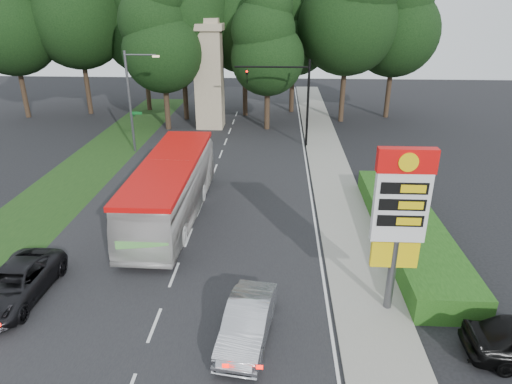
# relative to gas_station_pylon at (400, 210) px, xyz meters

# --- Properties ---
(ground) EXTENTS (120.00, 120.00, 0.00)m
(ground) POSITION_rel_gas_station_pylon_xyz_m (-9.20, -1.99, -4.45)
(ground) COLOR black
(ground) RESTS_ON ground
(road_surface) EXTENTS (14.00, 80.00, 0.02)m
(road_surface) POSITION_rel_gas_station_pylon_xyz_m (-9.20, 10.01, -4.44)
(road_surface) COLOR black
(road_surface) RESTS_ON ground
(sidewalk_right) EXTENTS (3.00, 80.00, 0.12)m
(sidewalk_right) POSITION_rel_gas_station_pylon_xyz_m (-0.70, 10.01, -4.39)
(sidewalk_right) COLOR gray
(sidewalk_right) RESTS_ON ground
(grass_verge_left) EXTENTS (5.00, 50.00, 0.02)m
(grass_verge_left) POSITION_rel_gas_station_pylon_xyz_m (-18.70, 16.01, -4.44)
(grass_verge_left) COLOR #193814
(grass_verge_left) RESTS_ON ground
(hedge) EXTENTS (3.00, 14.00, 1.20)m
(hedge) POSITION_rel_gas_station_pylon_xyz_m (2.30, 6.01, -3.85)
(hedge) COLOR #1D4612
(hedge) RESTS_ON ground
(gas_station_pylon) EXTENTS (2.10, 0.45, 6.85)m
(gas_station_pylon) POSITION_rel_gas_station_pylon_xyz_m (0.00, 0.00, 0.00)
(gas_station_pylon) COLOR #59595E
(gas_station_pylon) RESTS_ON ground
(traffic_signal_mast) EXTENTS (6.10, 0.35, 7.20)m
(traffic_signal_mast) POSITION_rel_gas_station_pylon_xyz_m (-3.52, 22.00, 0.22)
(traffic_signal_mast) COLOR black
(traffic_signal_mast) RESTS_ON ground
(streetlight_signs) EXTENTS (2.75, 0.98, 8.00)m
(streetlight_signs) POSITION_rel_gas_station_pylon_xyz_m (-16.19, 20.01, -0.01)
(streetlight_signs) COLOR #59595E
(streetlight_signs) RESTS_ON ground
(monument) EXTENTS (3.00, 3.00, 10.05)m
(monument) POSITION_rel_gas_station_pylon_xyz_m (-11.20, 28.01, 0.66)
(monument) COLOR tan
(monument) RESTS_ON ground
(tree_far_west) EXTENTS (8.96, 8.96, 17.60)m
(tree_far_west) POSITION_rel_gas_station_pylon_xyz_m (-31.20, 31.01, 6.24)
(tree_far_west) COLOR #2D2116
(tree_far_west) RESTS_ON ground
(tree_west_near) EXTENTS (8.40, 8.40, 16.50)m
(tree_west_near) POSITION_rel_gas_station_pylon_xyz_m (-19.20, 35.01, 5.57)
(tree_west_near) COLOR #2D2116
(tree_west_near) RESTS_ON ground
(tree_center_right) EXTENTS (9.24, 9.24, 18.15)m
(tree_center_right) POSITION_rel_gas_station_pylon_xyz_m (-8.20, 33.01, 6.57)
(tree_center_right) COLOR #2D2116
(tree_center_right) RESTS_ON ground
(tree_east_near) EXTENTS (8.12, 8.12, 15.95)m
(tree_east_near) POSITION_rel_gas_station_pylon_xyz_m (-3.20, 35.01, 5.23)
(tree_east_near) COLOR #2D2116
(tree_east_near) RESTS_ON ground
(tree_east_mid) EXTENTS (9.52, 9.52, 18.70)m
(tree_east_mid) POSITION_rel_gas_station_pylon_xyz_m (1.80, 31.01, 6.91)
(tree_east_mid) COLOR #2D2116
(tree_east_mid) RESTS_ON ground
(tree_far_east) EXTENTS (8.68, 8.68, 17.05)m
(tree_far_east) POSITION_rel_gas_station_pylon_xyz_m (6.80, 33.01, 5.90)
(tree_far_east) COLOR #2D2116
(tree_far_east) RESTS_ON ground
(tree_monument_left) EXTENTS (7.28, 7.28, 14.30)m
(tree_monument_left) POSITION_rel_gas_station_pylon_xyz_m (-15.20, 27.01, 4.23)
(tree_monument_left) COLOR #2D2116
(tree_monument_left) RESTS_ON ground
(tree_monument_right) EXTENTS (6.72, 6.72, 13.20)m
(tree_monument_right) POSITION_rel_gas_station_pylon_xyz_m (-5.70, 27.51, 3.56)
(tree_monument_right) COLOR #2D2116
(tree_monument_right) RESTS_ON ground
(transit_bus) EXTENTS (3.11, 12.27, 3.40)m
(transit_bus) POSITION_rel_gas_station_pylon_xyz_m (-10.54, 7.98, -2.75)
(transit_bus) COLOR silver
(transit_bus) RESTS_ON ground
(sedan_silver) EXTENTS (2.15, 4.64, 1.47)m
(sedan_silver) POSITION_rel_gas_station_pylon_xyz_m (-5.55, -2.01, -3.71)
(sedan_silver) COLOR #A6A7AD
(sedan_silver) RESTS_ON ground
(suv_charcoal) EXTENTS (2.51, 5.23, 1.44)m
(suv_charcoal) POSITION_rel_gas_station_pylon_xyz_m (-15.40, -0.07, -3.73)
(suv_charcoal) COLOR black
(suv_charcoal) RESTS_ON ground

